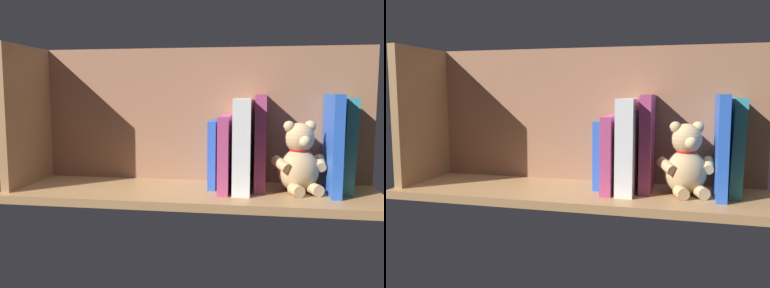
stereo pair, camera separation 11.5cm
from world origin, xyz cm
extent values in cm
cube|color=#A87A4C|center=(0.00, 0.00, -1.10)|extent=(100.55, 30.44, 2.20)
cube|color=#976548|center=(0.00, -12.97, 19.76)|extent=(100.55, 1.50, 39.52)
cube|color=#A87A4C|center=(48.28, 0.00, 19.76)|extent=(2.40, 24.44, 39.52)
cube|color=teal|center=(-40.89, -4.57, 12.54)|extent=(3.82, 14.50, 25.17)
cube|color=blue|center=(-37.11, -2.37, 13.00)|extent=(2.60, 18.89, 26.01)
ellipsoid|color=tan|center=(-28.52, -1.77, 5.78)|extent=(13.58, 12.86, 11.56)
sphere|color=tan|center=(-28.52, -1.77, 14.54)|extent=(7.95, 7.95, 7.95)
sphere|color=tan|center=(-31.34, -2.74, 17.52)|extent=(3.07, 3.07, 3.07)
sphere|color=tan|center=(-25.70, -0.80, 17.52)|extent=(3.07, 3.07, 3.07)
sphere|color=#DBB77F|center=(-29.62, 1.43, 13.94)|extent=(3.07, 3.07, 3.07)
cylinder|color=tan|center=(-34.18, -2.19, 7.80)|extent=(2.81, 5.72, 4.27)
cylinder|color=tan|center=(-23.80, 1.39, 7.80)|extent=(5.68, 6.12, 4.27)
cylinder|color=tan|center=(-32.58, 2.03, 1.53)|extent=(4.31, 5.10, 3.07)
cylinder|color=tan|center=(-27.66, 3.72, 1.53)|extent=(4.31, 5.10, 3.07)
torus|color=red|center=(-28.52, -1.77, 11.38)|extent=(6.70, 6.70, 0.90)
cube|color=#B23F72|center=(-18.34, -4.09, 12.94)|extent=(2.97, 15.45, 25.87)
cube|color=white|center=(-13.63, -1.96, 12.44)|extent=(4.54, 19.52, 24.89)
cube|color=#B23F72|center=(-8.98, -2.08, 10.16)|extent=(2.84, 19.48, 20.33)
cube|color=blue|center=(-5.49, -5.08, 9.31)|extent=(2.21, 13.47, 18.63)
camera|label=1|loc=(-17.87, 112.53, 26.33)|focal=39.53mm
camera|label=2|loc=(-29.08, 110.16, 26.33)|focal=39.53mm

